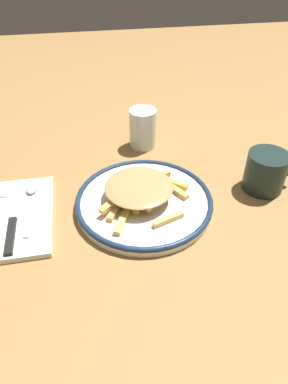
{
  "coord_description": "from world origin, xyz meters",
  "views": [
    {
      "loc": [
        -0.09,
        -0.52,
        0.47
      ],
      "look_at": [
        0.0,
        0.0,
        0.04
      ],
      "focal_mm": 32.65,
      "sensor_mm": 36.0,
      "label": 1
    }
  ],
  "objects_px": {
    "plate": "(144,201)",
    "napkin": "(15,217)",
    "knife": "(13,220)",
    "coffee_mug": "(266,172)",
    "water_glass": "(143,128)",
    "fries_heap": "(140,189)",
    "spoon": "(30,200)"
  },
  "relations": [
    {
      "from": "plate",
      "to": "napkin",
      "type": "height_order",
      "value": "plate"
    },
    {
      "from": "plate",
      "to": "knife",
      "type": "height_order",
      "value": "plate"
    },
    {
      "from": "coffee_mug",
      "to": "water_glass",
      "type": "bearing_deg",
      "value": 136.26
    },
    {
      "from": "plate",
      "to": "fries_heap",
      "type": "distance_m",
      "value": 0.03
    },
    {
      "from": "plate",
      "to": "coffee_mug",
      "type": "xyz_separation_m",
      "value": [
        0.26,
        0.01,
        0.03
      ]
    },
    {
      "from": "napkin",
      "to": "fries_heap",
      "type": "bearing_deg",
      "value": 0.91
    },
    {
      "from": "knife",
      "to": "fries_heap",
      "type": "bearing_deg",
      "value": 5.3
    },
    {
      "from": "water_glass",
      "to": "plate",
      "type": "bearing_deg",
      "value": -99.35
    },
    {
      "from": "napkin",
      "to": "coffee_mug",
      "type": "xyz_separation_m",
      "value": [
        0.51,
        0.01,
        0.04
      ]
    },
    {
      "from": "napkin",
      "to": "spoon",
      "type": "bearing_deg",
      "value": 51.16
    },
    {
      "from": "plate",
      "to": "spoon",
      "type": "bearing_deg",
      "value": 169.78
    },
    {
      "from": "knife",
      "to": "coffee_mug",
      "type": "relative_size",
      "value": 1.88
    },
    {
      "from": "knife",
      "to": "spoon",
      "type": "xyz_separation_m",
      "value": [
        0.03,
        0.05,
        0.0
      ]
    },
    {
      "from": "plate",
      "to": "spoon",
      "type": "xyz_separation_m",
      "value": [
        -0.23,
        0.04,
        0.0
      ]
    },
    {
      "from": "knife",
      "to": "coffee_mug",
      "type": "height_order",
      "value": "coffee_mug"
    },
    {
      "from": "fries_heap",
      "to": "napkin",
      "type": "xyz_separation_m",
      "value": [
        -0.25,
        -0.0,
        -0.03
      ]
    },
    {
      "from": "water_glass",
      "to": "knife",
      "type": "bearing_deg",
      "value": -140.23
    },
    {
      "from": "spoon",
      "to": "water_glass",
      "type": "bearing_deg",
      "value": 35.58
    },
    {
      "from": "fries_heap",
      "to": "plate",
      "type": "bearing_deg",
      "value": -56.98
    },
    {
      "from": "napkin",
      "to": "spoon",
      "type": "xyz_separation_m",
      "value": [
        0.03,
        0.03,
        0.01
      ]
    },
    {
      "from": "napkin",
      "to": "water_glass",
      "type": "xyz_separation_m",
      "value": [
        0.29,
        0.22,
        0.04
      ]
    },
    {
      "from": "napkin",
      "to": "knife",
      "type": "distance_m",
      "value": 0.02
    },
    {
      "from": "fries_heap",
      "to": "spoon",
      "type": "bearing_deg",
      "value": 171.94
    },
    {
      "from": "napkin",
      "to": "plate",
      "type": "bearing_deg",
      "value": -1.28
    },
    {
      "from": "spoon",
      "to": "coffee_mug",
      "type": "distance_m",
      "value": 0.49
    },
    {
      "from": "fries_heap",
      "to": "napkin",
      "type": "relative_size",
      "value": 0.9
    },
    {
      "from": "plate",
      "to": "coffee_mug",
      "type": "relative_size",
      "value": 2.47
    },
    {
      "from": "fries_heap",
      "to": "spoon",
      "type": "distance_m",
      "value": 0.22
    },
    {
      "from": "spoon",
      "to": "coffee_mug",
      "type": "bearing_deg",
      "value": -3.1
    },
    {
      "from": "napkin",
      "to": "water_glass",
      "type": "bearing_deg",
      "value": 37.47
    },
    {
      "from": "napkin",
      "to": "coffee_mug",
      "type": "distance_m",
      "value": 0.52
    },
    {
      "from": "spoon",
      "to": "coffee_mug",
      "type": "relative_size",
      "value": 1.36
    }
  ]
}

